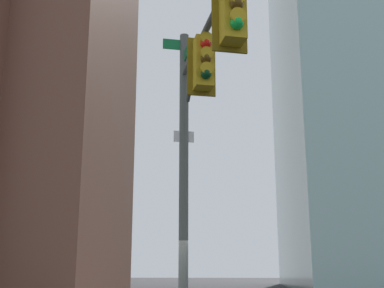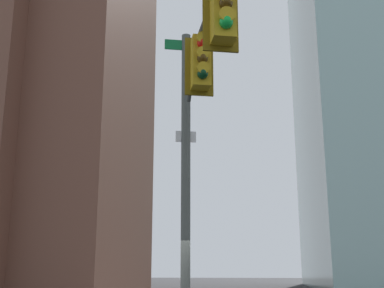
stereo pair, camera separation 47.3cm
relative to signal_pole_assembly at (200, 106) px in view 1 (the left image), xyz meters
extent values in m
cylinder|color=#4C514C|center=(1.59, 0.47, -1.32)|extent=(0.20, 0.20, 7.18)
cylinder|color=#4C514C|center=(-0.87, -0.26, 1.31)|extent=(4.96, 1.58, 0.12)
cylinder|color=#4C514C|center=(0.71, 0.21, 0.86)|extent=(1.02, 0.38, 0.75)
cube|color=#0F6B33|center=(1.59, 0.47, 2.02)|extent=(0.31, 0.96, 0.24)
cube|color=#0F6B33|center=(1.59, 0.47, 1.72)|extent=(0.79, 0.26, 0.24)
cube|color=white|center=(1.59, 0.47, -0.16)|extent=(0.16, 0.44, 0.24)
cube|color=gold|center=(-0.30, -0.09, 0.75)|extent=(0.42, 0.42, 1.00)
cube|color=#775E0F|center=(-0.12, -0.03, 0.75)|extent=(0.19, 0.53, 1.16)
sphere|color=red|center=(-0.50, -0.15, 1.05)|extent=(0.20, 0.20, 0.20)
cylinder|color=gold|center=(-0.56, -0.17, 1.14)|extent=(0.10, 0.23, 0.23)
sphere|color=#4C330A|center=(-0.50, -0.15, 0.75)|extent=(0.20, 0.20, 0.20)
cylinder|color=gold|center=(-0.56, -0.17, 0.84)|extent=(0.10, 0.23, 0.23)
sphere|color=#0A3819|center=(-0.50, -0.15, 0.45)|extent=(0.20, 0.20, 0.20)
cylinder|color=gold|center=(-0.56, -0.17, 0.54)|extent=(0.10, 0.23, 0.23)
cube|color=gold|center=(-2.19, -0.65, 0.75)|extent=(0.42, 0.42, 1.00)
cube|color=#775E0F|center=(-2.01, -0.60, 0.75)|extent=(0.19, 0.53, 1.16)
sphere|color=#4C330A|center=(-2.39, -0.71, 0.75)|extent=(0.20, 0.20, 0.20)
sphere|color=green|center=(-2.39, -0.71, 0.45)|extent=(0.20, 0.20, 0.20)
cylinder|color=gold|center=(-2.45, -0.73, 0.54)|extent=(0.10, 0.23, 0.23)
cube|color=brown|center=(31.80, 17.58, 13.30)|extent=(17.07, 15.68, 36.42)
camera|label=1|loc=(-8.94, -0.65, -2.98)|focal=46.67mm
camera|label=2|loc=(-8.89, -1.12, -2.98)|focal=46.67mm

